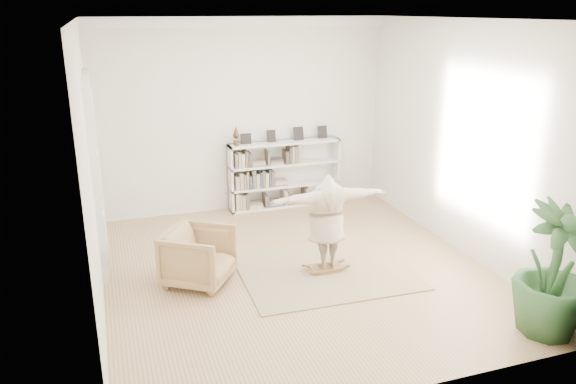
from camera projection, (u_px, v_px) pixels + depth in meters
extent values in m
plane|color=olive|center=(296.00, 270.00, 8.41)|extent=(6.00, 6.00, 0.00)
plane|color=silver|center=(243.00, 116.00, 10.55)|extent=(5.50, 0.00, 5.50)
plane|color=silver|center=(406.00, 229.00, 5.15)|extent=(5.50, 0.00, 5.50)
plane|color=silver|center=(90.00, 171.00, 7.01)|extent=(0.00, 6.00, 6.00)
plane|color=silver|center=(464.00, 139.00, 8.69)|extent=(0.00, 6.00, 6.00)
plane|color=white|center=(297.00, 19.00, 7.29)|extent=(6.00, 6.00, 0.00)
cube|color=white|center=(242.00, 22.00, 9.97)|extent=(5.50, 0.12, 0.18)
cube|color=white|center=(95.00, 174.00, 8.32)|extent=(0.08, 1.78, 2.92)
cube|color=silver|center=(97.00, 181.00, 7.97)|extent=(0.06, 0.78, 2.80)
cube|color=silver|center=(96.00, 167.00, 8.69)|extent=(0.06, 0.78, 2.80)
cube|color=silver|center=(231.00, 179.00, 10.63)|extent=(0.04, 0.35, 1.30)
cube|color=silver|center=(335.00, 169.00, 11.29)|extent=(0.04, 0.35, 1.30)
cube|color=silver|center=(282.00, 172.00, 11.10)|extent=(2.20, 0.04, 1.30)
cube|color=silver|center=(285.00, 205.00, 11.16)|extent=(2.20, 0.35, 0.04)
cube|color=silver|center=(285.00, 185.00, 11.03)|extent=(2.20, 0.35, 0.04)
cube|color=silver|center=(285.00, 164.00, 10.90)|extent=(2.20, 0.35, 0.04)
cube|color=silver|center=(285.00, 143.00, 10.77)|extent=(2.20, 0.35, 0.04)
cube|color=black|center=(246.00, 138.00, 10.54)|extent=(0.18, 0.07, 0.24)
cube|color=black|center=(271.00, 136.00, 10.69)|extent=(0.18, 0.07, 0.24)
cube|color=black|center=(298.00, 134.00, 10.86)|extent=(0.18, 0.07, 0.24)
cube|color=black|center=(322.00, 132.00, 11.01)|extent=(0.18, 0.07, 0.24)
imported|color=tan|center=(199.00, 256.00, 7.91)|extent=(1.21, 1.20, 0.80)
cube|color=tan|center=(326.00, 271.00, 8.36)|extent=(2.56, 2.07, 0.02)
cube|color=brown|center=(326.00, 267.00, 8.34)|extent=(0.46, 0.29, 0.03)
cube|color=brown|center=(326.00, 269.00, 8.35)|extent=(0.31, 0.05, 0.04)
cube|color=brown|center=(326.00, 269.00, 8.35)|extent=(0.31, 0.05, 0.04)
cube|color=brown|center=(326.00, 267.00, 8.34)|extent=(0.18, 0.05, 0.09)
cube|color=brown|center=(326.00, 267.00, 8.34)|extent=(0.18, 0.05, 0.09)
imported|color=#C4A893|center=(327.00, 219.00, 8.10)|extent=(1.77, 0.53, 1.43)
imported|color=#2E582C|center=(554.00, 271.00, 6.56)|extent=(1.15, 1.15, 1.62)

